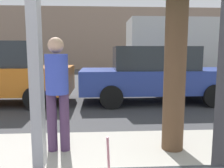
% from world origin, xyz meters
% --- Properties ---
extents(ground_plane, '(60.00, 60.00, 0.00)m').
position_xyz_m(ground_plane, '(0.00, 8.00, 0.00)').
color(ground_plane, '#38383A').
extents(building_facade_far, '(28.00, 1.20, 5.45)m').
position_xyz_m(building_facade_far, '(0.00, 20.25, 2.72)').
color(building_facade_far, gray).
rests_on(building_facade_far, ground).
extents(parked_car_blue, '(4.63, 1.92, 1.69)m').
position_xyz_m(parked_car_blue, '(2.04, 5.99, 0.86)').
color(parked_car_blue, '#283D93').
rests_on(parked_car_blue, ground).
extents(box_truck, '(7.11, 2.44, 3.10)m').
position_xyz_m(box_truck, '(5.15, 10.38, 1.68)').
color(box_truck, beige).
rests_on(box_truck, ground).
extents(pedestrian, '(0.32, 0.32, 1.63)m').
position_xyz_m(pedestrian, '(-0.30, 2.26, 1.04)').
color(pedestrian, '#483050').
rests_on(pedestrian, sidewalk_strip).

